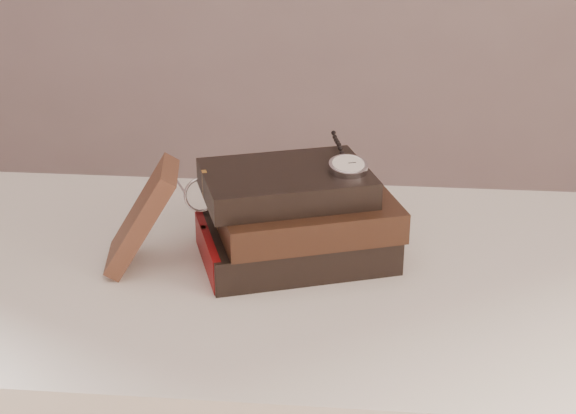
{
  "coord_description": "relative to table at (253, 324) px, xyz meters",
  "views": [
    {
      "loc": [
        0.14,
        -0.67,
        1.29
      ],
      "look_at": [
        0.05,
        0.38,
        0.82
      ],
      "focal_mm": 53.38,
      "sensor_mm": 36.0,
      "label": 1
    }
  ],
  "objects": [
    {
      "name": "table",
      "position": [
        0.0,
        0.0,
        0.0
      ],
      "size": [
        1.0,
        0.6,
        0.75
      ],
      "color": "white",
      "rests_on": "ground"
    },
    {
      "name": "pocket_watch",
      "position": [
        0.12,
        0.04,
        0.23
      ],
      "size": [
        0.07,
        0.16,
        0.02
      ],
      "color": "silver",
      "rests_on": "book_stack"
    },
    {
      "name": "journal",
      "position": [
        -0.14,
        -0.01,
        0.16
      ],
      "size": [
        0.12,
        0.11,
        0.14
      ],
      "primitive_type": "cube",
      "rotation": [
        0.0,
        0.56,
        0.17
      ],
      "color": "#3E2217",
      "rests_on": "table"
    },
    {
      "name": "book_stack",
      "position": [
        0.06,
        0.03,
        0.15
      ],
      "size": [
        0.3,
        0.24,
        0.13
      ],
      "color": "black",
      "rests_on": "table"
    },
    {
      "name": "eyeglasses",
      "position": [
        -0.06,
        0.08,
        0.16
      ],
      "size": [
        0.14,
        0.15,
        0.05
      ],
      "color": "silver",
      "rests_on": "book_stack"
    }
  ]
}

